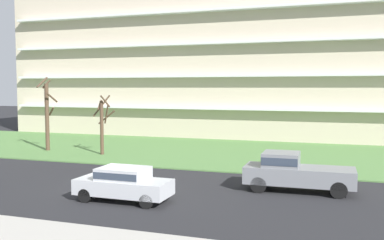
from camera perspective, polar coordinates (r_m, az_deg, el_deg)
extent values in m
plane|color=#232326|center=(23.04, -9.40, -8.91)|extent=(160.00, 160.00, 0.00)
cube|color=#ADA89E|center=(16.67, -22.87, -14.10)|extent=(80.00, 4.00, 0.15)
cube|color=#547F42|center=(35.78, 1.24, -4.07)|extent=(80.00, 16.00, 0.08)
cube|color=beige|center=(48.04, 5.96, 7.49)|extent=(50.10, 10.00, 15.89)
cube|color=silver|center=(42.71, 4.29, 1.51)|extent=(48.09, 0.90, 0.24)
cube|color=silver|center=(42.68, 4.31, 5.77)|extent=(48.09, 0.90, 0.24)
cube|color=silver|center=(42.88, 4.34, 10.02)|extent=(48.09, 0.90, 0.24)
cube|color=silver|center=(43.31, 4.36, 14.20)|extent=(48.09, 0.90, 0.24)
cylinder|color=#4C3828|center=(37.63, -18.36, 0.31)|extent=(0.33, 0.33, 5.54)
cylinder|color=#4C3828|center=(37.95, -18.95, 4.66)|extent=(0.41, 1.11, 0.91)
cylinder|color=#4C3828|center=(37.75, -17.84, 1.07)|extent=(0.82, 0.55, 0.76)
cylinder|color=#4C3828|center=(37.85, -18.44, 4.45)|extent=(0.67, 0.53, 0.77)
cylinder|color=#4C3828|center=(37.17, -17.79, 2.82)|extent=(0.30, 1.22, 0.86)
cylinder|color=#4C3828|center=(34.27, -11.67, -1.04)|extent=(0.27, 0.27, 4.22)
cylinder|color=#4C3828|center=(34.79, -11.70, 1.82)|extent=(1.24, 0.79, 1.70)
cylinder|color=#4C3828|center=(34.31, -11.07, 0.78)|extent=(0.75, 0.68, 1.54)
cylinder|color=#4C3828|center=(33.81, -11.24, 2.41)|extent=(0.42, 0.94, 0.96)
cylinder|color=#4C3828|center=(34.28, -11.95, 1.94)|extent=(0.23, 0.51, 0.77)
cylinder|color=#4C3828|center=(34.81, -11.07, 0.35)|extent=(1.50, 0.17, 1.13)
cube|color=#B7BABF|center=(20.59, -8.91, -8.59)|extent=(4.42, 1.85, 0.70)
cube|color=#B7BABF|center=(20.46, -8.93, -6.88)|extent=(2.22, 1.68, 0.55)
cube|color=#2D3847|center=(20.46, -8.93, -6.88)|extent=(2.17, 1.71, 0.30)
cylinder|color=black|center=(20.71, -4.04, -9.46)|extent=(0.64, 0.23, 0.64)
cylinder|color=black|center=(19.31, -5.93, -10.49)|extent=(0.64, 0.23, 0.64)
cylinder|color=black|center=(22.08, -11.48, -8.67)|extent=(0.64, 0.23, 0.64)
cylinder|color=black|center=(20.78, -13.74, -9.53)|extent=(0.64, 0.23, 0.64)
cube|color=slate|center=(22.78, 13.77, -7.01)|extent=(5.44, 2.11, 0.85)
cube|color=slate|center=(22.72, 11.53, -5.02)|extent=(1.84, 1.88, 0.70)
cube|color=#2D3847|center=(22.72, 11.53, -5.02)|extent=(1.80, 1.91, 0.38)
cylinder|color=black|center=(22.20, 8.67, -8.35)|extent=(0.80, 0.24, 0.80)
cylinder|color=black|center=(23.92, 9.34, -7.44)|extent=(0.80, 0.24, 0.80)
cylinder|color=black|center=(21.96, 18.57, -8.67)|extent=(0.80, 0.24, 0.80)
cylinder|color=black|center=(23.70, 18.50, -7.72)|extent=(0.80, 0.24, 0.80)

